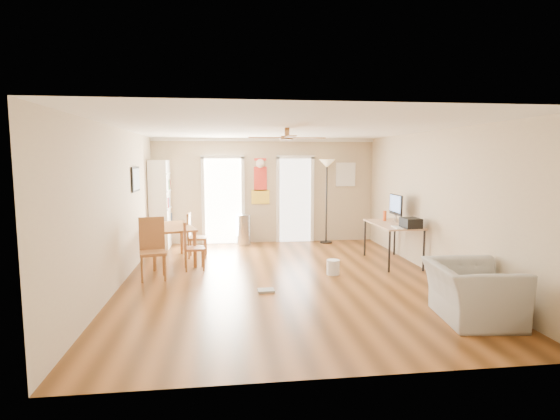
{
  "coord_description": "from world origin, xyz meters",
  "views": [
    {
      "loc": [
        -1.02,
        -7.37,
        2.09
      ],
      "look_at": [
        0.0,
        0.6,
        1.15
      ],
      "focal_mm": 28.05,
      "sensor_mm": 36.0,
      "label": 1
    }
  ],
  "objects": [
    {
      "name": "bookshelf",
      "position": [
        -2.52,
        3.21,
        1.03
      ],
      "size": [
        0.54,
        0.98,
        2.06
      ],
      "primitive_type": null,
      "rotation": [
        0.0,
        0.0,
        0.15
      ],
      "color": "white",
      "rests_on": "floor"
    },
    {
      "name": "bathroom_doorway",
      "position": [
        0.75,
        3.48,
        1.05
      ],
      "size": [
        0.8,
        0.1,
        2.1
      ],
      "primitive_type": null,
      "color": "white",
      "rests_on": "wall_back"
    },
    {
      "name": "wall_left",
      "position": [
        -2.75,
        0.0,
        1.3
      ],
      "size": [
        0.04,
        7.0,
        2.6
      ],
      "primitive_type": null,
      "color": "beige",
      "rests_on": "floor"
    },
    {
      "name": "kitchen_doorway",
      "position": [
        -1.05,
        3.48,
        1.05
      ],
      "size": [
        0.9,
        0.1,
        2.1
      ],
      "primitive_type": null,
      "color": "white",
      "rests_on": "wall_back"
    },
    {
      "name": "torchiere_lamp",
      "position": [
        1.5,
        3.19,
        1.04
      ],
      "size": [
        0.48,
        0.48,
        2.08
      ],
      "primitive_type": null,
      "rotation": [
        0.0,
        0.0,
        0.24
      ],
      "color": "black",
      "rests_on": "floor"
    },
    {
      "name": "floor_cloth",
      "position": [
        -0.39,
        -0.68,
        0.02
      ],
      "size": [
        0.27,
        0.22,
        0.04
      ],
      "primitive_type": "cube",
      "rotation": [
        0.0,
        0.0,
        0.04
      ],
      "color": "gray",
      "rests_on": "floor"
    },
    {
      "name": "computer_desk",
      "position": [
        2.33,
        0.94,
        0.4
      ],
      "size": [
        0.75,
        1.5,
        0.8
      ],
      "primitive_type": null,
      "color": "tan",
      "rests_on": "floor"
    },
    {
      "name": "imac",
      "position": [
        2.47,
        1.16,
        1.09
      ],
      "size": [
        0.16,
        0.61,
        0.56
      ],
      "primitive_type": null,
      "rotation": [
        0.0,
        0.0,
        0.13
      ],
      "color": "black",
      "rests_on": "computer_desk"
    },
    {
      "name": "dining_chair_near",
      "position": [
        -2.27,
        0.3,
        0.53
      ],
      "size": [
        0.51,
        0.51,
        1.06
      ],
      "primitive_type": null,
      "rotation": [
        0.0,
        0.0,
        0.2
      ],
      "color": "olive",
      "rests_on": "floor"
    },
    {
      "name": "trash_can",
      "position": [
        -0.57,
        3.22,
        0.37
      ],
      "size": [
        0.38,
        0.38,
        0.74
      ],
      "primitive_type": "cylinder",
      "rotation": [
        0.0,
        0.0,
        0.1
      ],
      "color": "#A9A9AC",
      "rests_on": "floor"
    },
    {
      "name": "dining_chair_right_a",
      "position": [
        -1.6,
        1.95,
        0.47
      ],
      "size": [
        0.41,
        0.41,
        0.95
      ],
      "primitive_type": null,
      "rotation": [
        0.0,
        0.0,
        1.53
      ],
      "color": "olive",
      "rests_on": "floor"
    },
    {
      "name": "keyboard",
      "position": [
        2.2,
        0.41,
        0.81
      ],
      "size": [
        0.15,
        0.39,
        0.01
      ],
      "primitive_type": "cube",
      "rotation": [
        0.0,
        0.0,
        -0.08
      ],
      "color": "white",
      "rests_on": "computer_desk"
    },
    {
      "name": "printer",
      "position": [
        2.45,
        0.37,
        0.9
      ],
      "size": [
        0.33,
        0.38,
        0.19
      ],
      "primitive_type": "cube",
      "rotation": [
        0.0,
        0.0,
        0.06
      ],
      "color": "black",
      "rests_on": "computer_desk"
    },
    {
      "name": "ceiling",
      "position": [
        0.0,
        0.0,
        2.6
      ],
      "size": [
        5.5,
        7.0,
        0.0
      ],
      "primitive_type": null,
      "color": "silver",
      "rests_on": "floor"
    },
    {
      "name": "armchair",
      "position": [
        2.15,
        -2.23,
        0.37
      ],
      "size": [
        1.11,
        1.24,
        0.74
      ],
      "primitive_type": "imported",
      "rotation": [
        0.0,
        0.0,
        1.46
      ],
      "color": "#9F9F9A",
      "rests_on": "floor"
    },
    {
      "name": "wall_right",
      "position": [
        2.75,
        0.0,
        1.3
      ],
      "size": [
        0.04,
        7.0,
        2.6
      ],
      "primitive_type": null,
      "color": "beige",
      "rests_on": "floor"
    },
    {
      "name": "ac_grille",
      "position": [
        2.05,
        3.47,
        1.7
      ],
      "size": [
        0.5,
        0.04,
        0.6
      ],
      "primitive_type": "cube",
      "color": "white",
      "rests_on": "wall_back"
    },
    {
      "name": "wall_decal",
      "position": [
        -0.13,
        3.48,
        1.55
      ],
      "size": [
        0.46,
        0.03,
        1.1
      ],
      "primitive_type": "cube",
      "color": "red",
      "rests_on": "wall_back"
    },
    {
      "name": "ceiling_fan",
      "position": [
        0.0,
        -0.3,
        2.43
      ],
      "size": [
        1.24,
        1.24,
        0.2
      ],
      "primitive_type": null,
      "color": "#593819",
      "rests_on": "ceiling"
    },
    {
      "name": "framed_poster",
      "position": [
        -2.73,
        1.4,
        1.7
      ],
      "size": [
        0.04,
        0.66,
        0.48
      ],
      "primitive_type": "cube",
      "color": "black",
      "rests_on": "wall_left"
    },
    {
      "name": "wastebasket_a",
      "position": [
        0.92,
        0.21,
        0.14
      ],
      "size": [
        0.26,
        0.26,
        0.27
      ],
      "primitive_type": "cylinder",
      "rotation": [
        0.0,
        0.0,
        -0.14
      ],
      "color": "silver",
      "rests_on": "floor"
    },
    {
      "name": "crown_molding",
      "position": [
        0.0,
        0.0,
        2.56
      ],
      "size": [
        5.5,
        7.0,
        0.08
      ],
      "primitive_type": null,
      "color": "white",
      "rests_on": "wall_back"
    },
    {
      "name": "wall_front",
      "position": [
        0.0,
        -3.5,
        1.3
      ],
      "size": [
        5.5,
        0.04,
        2.6
      ],
      "primitive_type": null,
      "color": "beige",
      "rests_on": "floor"
    },
    {
      "name": "dining_table",
      "position": [
        -2.15,
        1.63,
        0.37
      ],
      "size": [
        1.25,
        1.65,
        0.73
      ],
      "primitive_type": null,
      "rotation": [
        0.0,
        0.0,
        0.28
      ],
      "color": "olive",
      "rests_on": "floor"
    },
    {
      "name": "floor",
      "position": [
        0.0,
        0.0,
        0.0
      ],
      "size": [
        7.0,
        7.0,
        0.0
      ],
      "primitive_type": "plane",
      "color": "brown",
      "rests_on": "ground"
    },
    {
      "name": "wall_back",
      "position": [
        0.0,
        3.5,
        1.3
      ],
      "size": [
        5.5,
        0.04,
        2.6
      ],
      "primitive_type": null,
      "color": "beige",
      "rests_on": "floor"
    },
    {
      "name": "orange_bottle",
      "position": [
        2.3,
        1.33,
        0.91
      ],
      "size": [
        0.09,
        0.09,
        0.21
      ],
      "primitive_type": "cylinder",
      "rotation": [
        0.0,
        0.0,
        0.27
      ],
      "color": "#E34E14",
      "rests_on": "computer_desk"
    },
    {
      "name": "dining_chair_right_b",
      "position": [
        -1.6,
        0.89,
        0.46
      ],
      "size": [
        0.43,
        0.43,
        0.92
      ],
      "primitive_type": null,
      "rotation": [
        0.0,
        0.0,
        1.71
      ],
      "color": "#A36734",
      "rests_on": "floor"
    }
  ]
}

